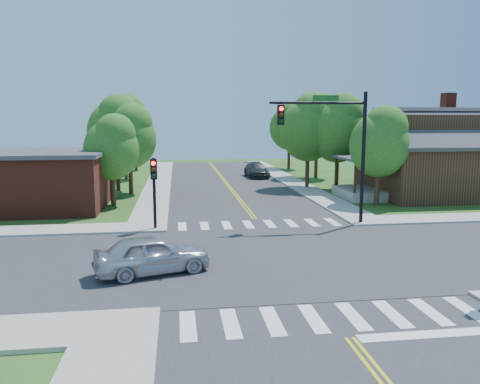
{
  "coord_description": "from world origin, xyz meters",
  "views": [
    {
      "loc": [
        -4.41,
        -18.57,
        5.7
      ],
      "look_at": [
        -1.36,
        3.99,
        2.2
      ],
      "focal_mm": 35.0,
      "sensor_mm": 36.0,
      "label": 1
    }
  ],
  "objects": [
    {
      "name": "ground",
      "position": [
        0.0,
        0.0,
        0.0
      ],
      "size": [
        100.0,
        100.0,
        0.0
      ],
      "primitive_type": "plane",
      "color": "#274916",
      "rests_on": "ground"
    },
    {
      "name": "road_ns",
      "position": [
        0.0,
        0.0,
        0.02
      ],
      "size": [
        10.0,
        90.0,
        0.04
      ],
      "primitive_type": "cube",
      "color": "#2D2D30",
      "rests_on": "ground"
    },
    {
      "name": "road_ew",
      "position": [
        0.0,
        0.0,
        0.03
      ],
      "size": [
        90.0,
        10.0,
        0.04
      ],
      "primitive_type": "cube",
      "color": "#2D2D30",
      "rests_on": "ground"
    },
    {
      "name": "intersection_patch",
      "position": [
        0.0,
        0.0,
        0.0
      ],
      "size": [
        10.2,
        10.2,
        0.06
      ],
      "primitive_type": "cube",
      "color": "#2D2D30",
      "rests_on": "ground"
    },
    {
      "name": "sidewalk_ne",
      "position": [
        15.82,
        15.82,
        0.07
      ],
      "size": [
        40.0,
        40.0,
        0.14
      ],
      "color": "#9E9B93",
      "rests_on": "ground"
    },
    {
      "name": "sidewalk_nw",
      "position": [
        -15.82,
        15.82,
        0.07
      ],
      "size": [
        40.0,
        40.0,
        0.14
      ],
      "color": "#9E9B93",
      "rests_on": "ground"
    },
    {
      "name": "crosswalk_north",
      "position": [
        0.0,
        6.2,
        0.05
      ],
      "size": [
        8.85,
        2.0,
        0.01
      ],
      "color": "white",
      "rests_on": "ground"
    },
    {
      "name": "crosswalk_south",
      "position": [
        0.0,
        -6.2,
        0.05
      ],
      "size": [
        8.85,
        2.0,
        0.01
      ],
      "color": "white",
      "rests_on": "ground"
    },
    {
      "name": "centerline",
      "position": [
        0.0,
        0.0,
        0.05
      ],
      "size": [
        0.3,
        90.0,
        0.01
      ],
      "color": "yellow",
      "rests_on": "ground"
    },
    {
      "name": "stop_bar",
      "position": [
        2.5,
        -7.6,
        0.0
      ],
      "size": [
        4.6,
        0.45,
        0.09
      ],
      "primitive_type": "cube",
      "color": "white",
      "rests_on": "ground"
    },
    {
      "name": "signal_mast_ne",
      "position": [
        3.91,
        5.59,
        4.85
      ],
      "size": [
        5.3,
        0.42,
        7.2
      ],
      "color": "black",
      "rests_on": "ground"
    },
    {
      "name": "signal_pole_nw",
      "position": [
        -5.6,
        5.58,
        2.66
      ],
      "size": [
        0.34,
        0.42,
        3.8
      ],
      "color": "black",
      "rests_on": "ground"
    },
    {
      "name": "house_ne",
      "position": [
        15.11,
        14.23,
        3.33
      ],
      "size": [
        13.05,
        8.8,
        7.11
      ],
      "color": "black",
      "rests_on": "ground"
    },
    {
      "name": "building_nw",
      "position": [
        -14.2,
        13.2,
        1.88
      ],
      "size": [
        10.4,
        8.4,
        3.73
      ],
      "color": "maroon",
      "rests_on": "ground"
    },
    {
      "name": "tree_e_a",
      "position": [
        9.04,
        11.08,
        4.38
      ],
      "size": [
        3.94,
        3.74,
        6.69
      ],
      "color": "#382314",
      "rests_on": "ground"
    },
    {
      "name": "tree_e_b",
      "position": [
        8.74,
        18.35,
        5.19
      ],
      "size": [
        4.66,
        4.43,
        7.93
      ],
      "color": "#382314",
      "rests_on": "ground"
    },
    {
      "name": "tree_e_c",
      "position": [
        9.37,
        26.26,
        5.5
      ],
      "size": [
        4.94,
        4.69,
        8.39
      ],
      "color": "#382314",
      "rests_on": "ground"
    },
    {
      "name": "tree_e_d",
      "position": [
        8.77,
        35.23,
        5.16
      ],
      "size": [
        4.63,
        4.4,
        7.88
      ],
      "color": "#382314",
      "rests_on": "ground"
    },
    {
      "name": "tree_w_a",
      "position": [
        -8.62,
        13.28,
        4.03
      ],
      "size": [
        3.62,
        3.44,
        6.16
      ],
      "color": "#382314",
      "rests_on": "ground"
    },
    {
      "name": "tree_w_b",
      "position": [
        -9.14,
        20.31,
        5.1
      ],
      "size": [
        4.58,
        4.35,
        7.78
      ],
      "color": "#382314",
      "rests_on": "ground"
    },
    {
      "name": "tree_w_c",
      "position": [
        -9.29,
        27.82,
        5.38
      ],
      "size": [
        4.83,
        4.59,
        8.21
      ],
      "color": "#382314",
      "rests_on": "ground"
    },
    {
      "name": "tree_w_d",
      "position": [
        -9.04,
        36.45,
        4.43
      ],
      "size": [
        3.98,
        3.79,
        6.77
      ],
      "color": "#382314",
      "rests_on": "ground"
    },
    {
      "name": "tree_house",
      "position": [
        6.56,
        19.5,
        5.25
      ],
      "size": [
        4.71,
        4.48,
        8.01
      ],
      "color": "#382314",
      "rests_on": "ground"
    },
    {
      "name": "tree_bldg",
      "position": [
        -7.93,
        18.38,
        4.58
      ],
      "size": [
        4.12,
        3.91,
        7.0
      ],
      "color": "#382314",
      "rests_on": "ground"
    },
    {
      "name": "car_silver",
      "position": [
        -5.39,
        -1.44,
        0.73
      ],
      "size": [
        4.07,
        5.21,
        1.45
      ],
      "primitive_type": "imported",
      "rotation": [
        0.0,
        0.0,
        1.86
      ],
      "color": "silver",
      "rests_on": "ground"
    },
    {
      "name": "car_dgrey",
      "position": [
        3.5,
        27.5,
        0.71
      ],
      "size": [
        2.31,
        5.0,
        1.41
      ],
      "primitive_type": "imported",
      "rotation": [
        0.0,
        0.0,
        0.03
      ],
      "color": "#2A2B2E",
      "rests_on": "ground"
    }
  ]
}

